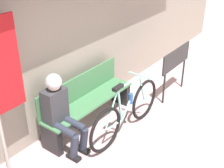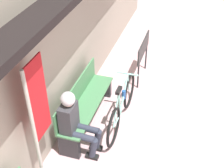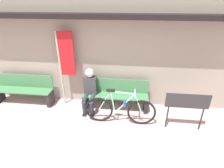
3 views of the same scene
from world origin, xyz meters
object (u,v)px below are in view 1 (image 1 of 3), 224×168
Objects in this scene: park_bench_near at (87,102)px; signboard at (176,61)px; banner_pole at (2,81)px; person_seated at (60,108)px; bicycle at (126,112)px.

signboard is at bearing -22.11° from park_bench_near.
banner_pole is at bearing 166.35° from signboard.
person_seated is 2.48m from signboard.
person_seated is 0.56× the size of banner_pole.
park_bench_near is 0.76m from person_seated.
park_bench_near is at bearing 157.89° from signboard.
banner_pole is (-1.57, 0.72, 0.99)m from bicycle.
signboard is at bearing -13.65° from banner_pole.
person_seated is at bearing -170.47° from park_bench_near.
banner_pole is 3.27m from signboard.
person_seated is 0.99m from banner_pole.
bicycle is 1.07m from person_seated.
banner_pole is at bearing 155.50° from bicycle.
person_seated is at bearing -14.08° from banner_pole.
person_seated is at bearing 148.21° from bicycle.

